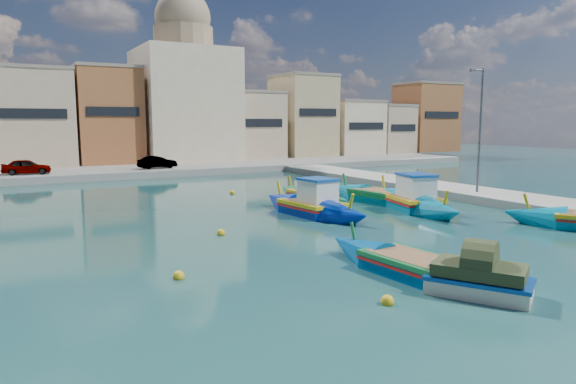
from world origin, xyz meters
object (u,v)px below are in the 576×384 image
object	(u,v)px
church_block	(185,89)
luzzu_blue_cabin	(312,208)
quay_street_lamp	(480,130)
luzzu_green	(312,197)
luzzu_turquoise_cabin	(411,202)
tender_near	(479,280)
luzzu_cyan_mid	(380,198)
luzzu_blue_south	(410,268)

from	to	relation	value
church_block	luzzu_blue_cabin	distance (m)	34.61
quay_street_lamp	luzzu_green	size ratio (longest dim) A/B	1.09
church_block	luzzu_turquoise_cabin	world-z (taller)	church_block
quay_street_lamp	tender_near	size ratio (longest dim) A/B	2.50
quay_street_lamp	luzzu_cyan_mid	size ratio (longest dim) A/B	0.88
luzzu_cyan_mid	luzzu_blue_cabin	bearing A→B (deg)	-165.10
church_block	luzzu_green	bearing A→B (deg)	-93.47
luzzu_turquoise_cabin	luzzu_blue_south	distance (m)	12.72
luzzu_blue_south	quay_street_lamp	bearing A→B (deg)	34.26
luzzu_turquoise_cabin	luzzu_blue_cabin	bearing A→B (deg)	168.72
luzzu_blue_cabin	luzzu_cyan_mid	size ratio (longest dim) A/B	0.95
luzzu_turquoise_cabin	luzzu_green	xyz separation A→B (m)	(-3.34, 5.05, -0.13)
luzzu_blue_cabin	luzzu_green	distance (m)	4.60
church_block	luzzu_cyan_mid	xyz separation A→B (m)	(1.61, -31.85, -8.13)
quay_street_lamp	luzzu_green	xyz separation A→B (m)	(-9.23, 4.50, -4.09)
luzzu_turquoise_cabin	luzzu_blue_south	xyz separation A→B (m)	(-8.63, -9.34, -0.15)
luzzu_cyan_mid	tender_near	world-z (taller)	luzzu_cyan_mid
church_block	luzzu_blue_cabin	size ratio (longest dim) A/B	2.21
quay_street_lamp	luzzu_cyan_mid	xyz separation A→B (m)	(-5.84, 2.15, -4.06)
luzzu_cyan_mid	luzzu_blue_south	xyz separation A→B (m)	(-8.69, -12.04, -0.04)
luzzu_turquoise_cabin	luzzu_blue_south	world-z (taller)	luzzu_turquoise_cabin
luzzu_green	tender_near	world-z (taller)	luzzu_green
luzzu_turquoise_cabin	luzzu_blue_cabin	distance (m)	5.88
church_block	luzzu_cyan_mid	size ratio (longest dim) A/B	2.11
quay_street_lamp	tender_near	distance (m)	19.17
church_block	quay_street_lamp	bearing A→B (deg)	-77.65
quay_street_lamp	luzzu_blue_south	world-z (taller)	quay_street_lamp
luzzu_green	luzzu_cyan_mid	bearing A→B (deg)	-34.75
church_block	luzzu_green	size ratio (longest dim) A/B	2.59
luzzu_blue_cabin	tender_near	size ratio (longest dim) A/B	2.70
luzzu_blue_south	tender_near	world-z (taller)	luzzu_blue_south
luzzu_turquoise_cabin	tender_near	xyz separation A→B (m)	(-8.30, -11.74, 0.05)
luzzu_cyan_mid	luzzu_green	xyz separation A→B (m)	(-3.39, 2.36, -0.03)
luzzu_turquoise_cabin	luzzu_green	distance (m)	6.06
church_block	luzzu_green	world-z (taller)	church_block
luzzu_blue_cabin	luzzu_green	xyz separation A→B (m)	(2.43, 3.90, -0.12)
luzzu_turquoise_cabin	quay_street_lamp	bearing A→B (deg)	5.35
luzzu_turquoise_cabin	luzzu_blue_south	bearing A→B (deg)	-132.74
church_block	luzzu_blue_south	distance (m)	45.21
luzzu_blue_south	tender_near	bearing A→B (deg)	-81.95
luzzu_cyan_mid	luzzu_green	distance (m)	4.13
quay_street_lamp	luzzu_cyan_mid	distance (m)	7.43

